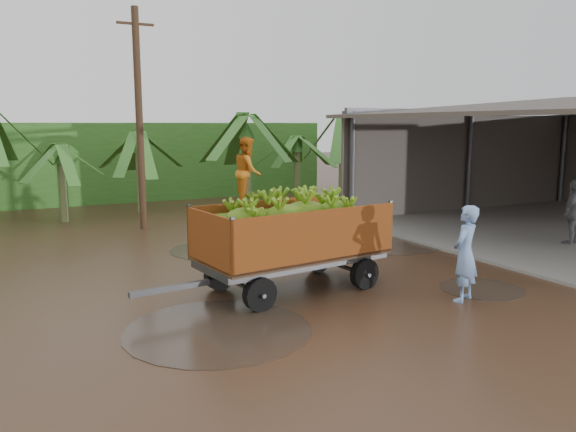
# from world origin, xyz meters

# --- Properties ---
(ground) EXTENTS (100.00, 100.00, 0.00)m
(ground) POSITION_xyz_m (0.00, 0.00, 0.00)
(ground) COLOR black
(ground) RESTS_ON ground
(packing_shed) EXTENTS (12.78, 10.80, 4.76)m
(packing_shed) POSITION_xyz_m (11.77, 1.77, 2.50)
(packing_shed) COLOR gray
(packing_shed) RESTS_ON ground
(hedge_north) EXTENTS (22.00, 3.00, 3.60)m
(hedge_north) POSITION_xyz_m (-2.00, 16.00, 1.80)
(hedge_north) COLOR #2D661E
(hedge_north) RESTS_ON ground
(banana_trailer) EXTENTS (5.65, 2.39, 3.29)m
(banana_trailer) POSITION_xyz_m (-0.54, -0.73, 1.22)
(banana_trailer) COLOR #AF5219
(banana_trailer) RESTS_ON ground
(man_blue) EXTENTS (0.85, 0.72, 1.96)m
(man_blue) POSITION_xyz_m (2.19, -3.03, 0.98)
(man_blue) COLOR #769DD8
(man_blue) RESTS_ON ground
(man_grey) EXTENTS (1.22, 0.71, 1.95)m
(man_grey) POSITION_xyz_m (8.81, -0.65, 0.98)
(man_grey) COLOR slate
(man_grey) RESTS_ON ground
(utility_pole) EXTENTS (1.20, 0.24, 7.30)m
(utility_pole) POSITION_xyz_m (-1.71, 7.92, 3.70)
(utility_pole) COLOR #47301E
(utility_pole) RESTS_ON ground
(banana_plants) EXTENTS (24.19, 20.91, 4.35)m
(banana_plants) POSITION_xyz_m (-5.33, 6.49, 1.90)
(banana_plants) COLOR #2D661E
(banana_plants) RESTS_ON ground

